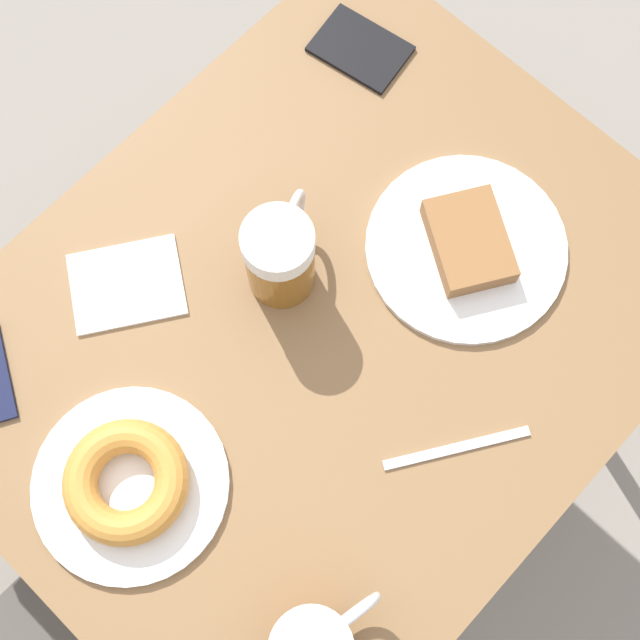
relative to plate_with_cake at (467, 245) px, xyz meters
name	(u,v)px	position (x,y,z in m)	size (l,w,h in m)	color
ground_plane	(320,430)	(0.07, 0.20, -0.78)	(8.00, 8.00, 0.00)	gray
table	(320,341)	(0.07, 0.20, -0.09)	(0.74, 0.92, 0.76)	olive
plate_with_cake	(467,245)	(0.00, 0.00, 0.00)	(0.26, 0.26, 0.04)	white
plate_with_donut	(128,483)	(0.09, 0.50, 0.01)	(0.23, 0.23, 0.05)	white
beer_mug_left	(280,256)	(0.15, 0.19, 0.06)	(0.09, 0.13, 0.14)	#8C5619
napkin_folded	(127,284)	(0.28, 0.33, -0.01)	(0.17, 0.18, 0.00)	white
fork	(457,448)	(-0.16, 0.20, -0.01)	(0.11, 0.16, 0.00)	silver
passport_near_edge	(360,49)	(0.30, -0.12, -0.01)	(0.14, 0.11, 0.01)	black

